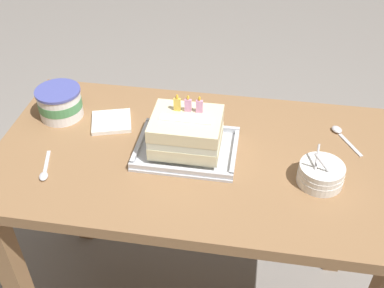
{
  "coord_description": "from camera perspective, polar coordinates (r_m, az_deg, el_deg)",
  "views": [
    {
      "loc": [
        0.15,
        -1.0,
        1.6
      ],
      "look_at": [
        -0.02,
        0.0,
        0.78
      ],
      "focal_mm": 43.49,
      "sensor_mm": 36.0,
      "label": 1
    }
  ],
  "objects": [
    {
      "name": "dining_table",
      "position": [
        1.4,
        0.62,
        -4.95
      ],
      "size": [
        1.16,
        0.63,
        0.75
      ],
      "color": "olive",
      "rests_on": "ground_plane"
    },
    {
      "name": "foil_tray",
      "position": [
        1.32,
        -0.65,
        -0.65
      ],
      "size": [
        0.28,
        0.21,
        0.02
      ],
      "color": "silver",
      "rests_on": "dining_table"
    },
    {
      "name": "birthday_cake",
      "position": [
        1.28,
        -0.67,
        1.62
      ],
      "size": [
        0.19,
        0.16,
        0.15
      ],
      "color": "beige",
      "rests_on": "foil_tray"
    },
    {
      "name": "bowl_stack",
      "position": [
        1.26,
        15.52,
        -3.57
      ],
      "size": [
        0.12,
        0.12,
        0.11
      ],
      "color": "white",
      "rests_on": "dining_table"
    },
    {
      "name": "ice_cream_tub",
      "position": [
        1.5,
        -15.89,
        4.89
      ],
      "size": [
        0.14,
        0.14,
        0.09
      ],
      "color": "white",
      "rests_on": "dining_table"
    },
    {
      "name": "serving_spoon_near_tray",
      "position": [
        1.46,
        17.62,
        1.37
      ],
      "size": [
        0.09,
        0.13,
        0.01
      ],
      "color": "silver",
      "rests_on": "dining_table"
    },
    {
      "name": "serving_spoon_by_bowls",
      "position": [
        1.31,
        -17.65,
        -3.39
      ],
      "size": [
        0.05,
        0.13,
        0.01
      ],
      "color": "silver",
      "rests_on": "dining_table"
    },
    {
      "name": "napkin_pile",
      "position": [
        1.45,
        -9.85,
        2.71
      ],
      "size": [
        0.15,
        0.14,
        0.01
      ],
      "color": "white",
      "rests_on": "dining_table"
    }
  ]
}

